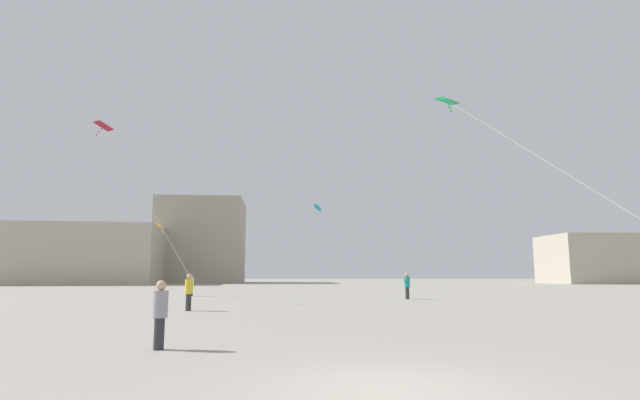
{
  "coord_description": "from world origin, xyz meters",
  "views": [
    {
      "loc": [
        -1.49,
        -7.94,
        1.78
      ],
      "look_at": [
        0.0,
        22.49,
        6.27
      ],
      "focal_mm": 27.89,
      "sensor_mm": 36.0,
      "label": 1
    }
  ],
  "objects_px": {
    "person_in_yellow": "(189,291)",
    "kite_cyan_diamond": "(320,209)",
    "building_left_hall": "(72,255)",
    "kite_emerald_delta": "(454,104)",
    "kite_amber_diamond": "(160,226)",
    "kite_crimson_delta": "(107,130)",
    "building_centre_hall": "(203,242)",
    "building_right_hall": "(609,259)",
    "person_in_teal": "(407,285)",
    "person_in_grey": "(160,311)",
    "person_in_white": "(191,284)"
  },
  "relations": [
    {
      "from": "person_in_white",
      "to": "kite_crimson_delta",
      "type": "height_order",
      "value": "kite_crimson_delta"
    },
    {
      "from": "person_in_teal",
      "to": "person_in_yellow",
      "type": "height_order",
      "value": "person_in_teal"
    },
    {
      "from": "kite_cyan_diamond",
      "to": "kite_crimson_delta",
      "type": "height_order",
      "value": "kite_crimson_delta"
    },
    {
      "from": "kite_cyan_diamond",
      "to": "building_centre_hall",
      "type": "bearing_deg",
      "value": 108.22
    },
    {
      "from": "person_in_yellow",
      "to": "building_right_hall",
      "type": "height_order",
      "value": "building_right_hall"
    },
    {
      "from": "person_in_yellow",
      "to": "person_in_white",
      "type": "height_order",
      "value": "person_in_yellow"
    },
    {
      "from": "person_in_grey",
      "to": "kite_amber_diamond",
      "type": "distance_m",
      "value": 30.17
    },
    {
      "from": "person_in_grey",
      "to": "kite_emerald_delta",
      "type": "height_order",
      "value": "kite_emerald_delta"
    },
    {
      "from": "person_in_grey",
      "to": "building_right_hall",
      "type": "distance_m",
      "value": 92.52
    },
    {
      "from": "kite_amber_diamond",
      "to": "building_right_hall",
      "type": "relative_size",
      "value": 0.22
    },
    {
      "from": "kite_crimson_delta",
      "to": "kite_cyan_diamond",
      "type": "bearing_deg",
      "value": 15.36
    },
    {
      "from": "person_in_yellow",
      "to": "kite_amber_diamond",
      "type": "relative_size",
      "value": 0.38
    },
    {
      "from": "person_in_grey",
      "to": "building_centre_hall",
      "type": "bearing_deg",
      "value": 52.64
    },
    {
      "from": "person_in_teal",
      "to": "building_right_hall",
      "type": "bearing_deg",
      "value": -49.08
    },
    {
      "from": "building_centre_hall",
      "to": "building_right_hall",
      "type": "distance_m",
      "value": 72.77
    },
    {
      "from": "person_in_teal",
      "to": "kite_emerald_delta",
      "type": "xyz_separation_m",
      "value": [
        -0.36,
        -12.45,
        8.66
      ]
    },
    {
      "from": "person_in_yellow",
      "to": "kite_amber_diamond",
      "type": "xyz_separation_m",
      "value": [
        -6.02,
        16.53,
        4.65
      ]
    },
    {
      "from": "person_in_white",
      "to": "kite_emerald_delta",
      "type": "relative_size",
      "value": 0.18
    },
    {
      "from": "person_in_grey",
      "to": "kite_crimson_delta",
      "type": "bearing_deg",
      "value": 67.64
    },
    {
      "from": "person_in_white",
      "to": "building_right_hall",
      "type": "distance_m",
      "value": 77.05
    },
    {
      "from": "person_in_yellow",
      "to": "building_left_hall",
      "type": "bearing_deg",
      "value": 123.44
    },
    {
      "from": "person_in_yellow",
      "to": "kite_cyan_diamond",
      "type": "relative_size",
      "value": 0.26
    },
    {
      "from": "building_left_hall",
      "to": "kite_cyan_diamond",
      "type": "bearing_deg",
      "value": -50.54
    },
    {
      "from": "building_left_hall",
      "to": "building_right_hall",
      "type": "xyz_separation_m",
      "value": [
        90.0,
        3.27,
        -0.49
      ]
    },
    {
      "from": "person_in_grey",
      "to": "kite_cyan_diamond",
      "type": "distance_m",
      "value": 24.87
    },
    {
      "from": "kite_amber_diamond",
      "to": "building_centre_hall",
      "type": "height_order",
      "value": "building_centre_hall"
    },
    {
      "from": "building_right_hall",
      "to": "building_centre_hall",
      "type": "bearing_deg",
      "value": 172.11
    },
    {
      "from": "kite_crimson_delta",
      "to": "person_in_yellow",
      "type": "bearing_deg",
      "value": -46.27
    },
    {
      "from": "person_in_grey",
      "to": "kite_crimson_delta",
      "type": "distance_m",
      "value": 24.11
    },
    {
      "from": "person_in_white",
      "to": "kite_cyan_diamond",
      "type": "xyz_separation_m",
      "value": [
        9.82,
        -3.66,
        5.52
      ]
    },
    {
      "from": "person_in_teal",
      "to": "person_in_grey",
      "type": "bearing_deg",
      "value": 147.99
    },
    {
      "from": "kite_cyan_diamond",
      "to": "kite_emerald_delta",
      "type": "relative_size",
      "value": 0.72
    },
    {
      "from": "kite_amber_diamond",
      "to": "kite_crimson_delta",
      "type": "height_order",
      "value": "kite_crimson_delta"
    },
    {
      "from": "person_in_teal",
      "to": "kite_crimson_delta",
      "type": "xyz_separation_m",
      "value": [
        -20.14,
        -2.53,
        10.03
      ]
    },
    {
      "from": "person_in_teal",
      "to": "kite_amber_diamond",
      "type": "bearing_deg",
      "value": 65.43
    },
    {
      "from": "person_in_grey",
      "to": "person_in_yellow",
      "type": "relative_size",
      "value": 0.93
    },
    {
      "from": "building_centre_hall",
      "to": "kite_emerald_delta",
      "type": "bearing_deg",
      "value": -71.0
    },
    {
      "from": "person_in_white",
      "to": "kite_amber_diamond",
      "type": "distance_m",
      "value": 5.74
    },
    {
      "from": "kite_cyan_diamond",
      "to": "building_left_hall",
      "type": "xyz_separation_m",
      "value": [
        -37.25,
        45.25,
        -1.79
      ]
    },
    {
      "from": "person_in_yellow",
      "to": "building_right_hall",
      "type": "bearing_deg",
      "value": 50.48
    },
    {
      "from": "person_in_teal",
      "to": "building_centre_hall",
      "type": "relative_size",
      "value": 0.11
    },
    {
      "from": "person_in_grey",
      "to": "kite_cyan_diamond",
      "type": "height_order",
      "value": "kite_cyan_diamond"
    },
    {
      "from": "kite_amber_diamond",
      "to": "kite_crimson_delta",
      "type": "distance_m",
      "value": 10.48
    },
    {
      "from": "kite_cyan_diamond",
      "to": "kite_crimson_delta",
      "type": "relative_size",
      "value": 0.64
    },
    {
      "from": "kite_crimson_delta",
      "to": "building_centre_hall",
      "type": "bearing_deg",
      "value": 94.68
    },
    {
      "from": "person_in_teal",
      "to": "building_centre_hall",
      "type": "distance_m",
      "value": 65.3
    },
    {
      "from": "person_in_teal",
      "to": "kite_cyan_diamond",
      "type": "height_order",
      "value": "kite_cyan_diamond"
    },
    {
      "from": "building_left_hall",
      "to": "kite_emerald_delta",
      "type": "bearing_deg",
      "value": -54.0
    },
    {
      "from": "person_in_white",
      "to": "kite_cyan_diamond",
      "type": "distance_m",
      "value": 11.84
    },
    {
      "from": "kite_crimson_delta",
      "to": "person_in_white",
      "type": "bearing_deg",
      "value": 60.21
    }
  ]
}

